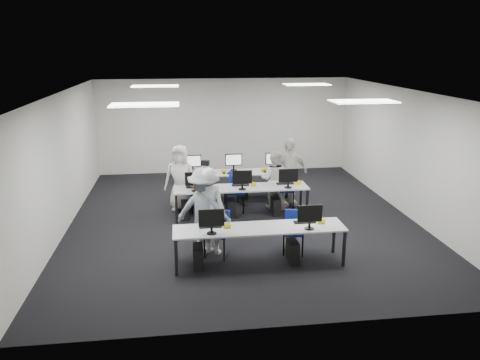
{
  "coord_description": "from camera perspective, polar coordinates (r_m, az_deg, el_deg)",
  "views": [
    {
      "loc": [
        -1.39,
        -10.38,
        3.97
      ],
      "look_at": [
        -0.07,
        -0.11,
        1.0
      ],
      "focal_mm": 35.0,
      "sensor_mm": 36.0,
      "label": 1
    }
  ],
  "objects": [
    {
      "name": "dslr_camera",
      "position": [
        9.13,
        -4.23,
        2.09
      ],
      "size": [
        0.19,
        0.21,
        0.1
      ],
      "primitive_type": "cube",
      "rotation": [
        0.0,
        0.0,
        2.82
      ],
      "color": "black",
      "rests_on": "photographer"
    },
    {
      "name": "chair_6",
      "position": [
        12.02,
        -0.55,
        -1.91
      ],
      "size": [
        0.56,
        0.59,
        0.87
      ],
      "rotation": [
        0.0,
        0.0,
        0.38
      ],
      "color": "navy",
      "rests_on": "ground"
    },
    {
      "name": "equipment_back",
      "position": [
        12.63,
        0.17,
        -0.61
      ],
      "size": [
        2.91,
        0.41,
        1.19
      ],
      "color": "white",
      "rests_on": "desk_back"
    },
    {
      "name": "student_2",
      "position": [
        11.72,
        -7.27,
        0.28
      ],
      "size": [
        0.9,
        0.7,
        1.64
      ],
      "primitive_type": "imported",
      "rotation": [
        0.0,
        0.0,
        -0.25
      ],
      "color": "silver",
      "rests_on": "ground"
    },
    {
      "name": "handbag",
      "position": [
        11.09,
        -5.35,
        -0.26
      ],
      "size": [
        0.37,
        0.23,
        0.3
      ],
      "primitive_type": "ellipsoid",
      "rotation": [
        0.0,
        0.0,
        0.0
      ],
      "color": "olive",
      "rests_on": "desk_mid"
    },
    {
      "name": "chair_0",
      "position": [
        9.27,
        -2.75,
        -7.5
      ],
      "size": [
        0.57,
        0.59,
        0.88
      ],
      "rotation": [
        0.0,
        0.0,
        -0.37
      ],
      "color": "navy",
      "rests_on": "ground"
    },
    {
      "name": "photographer",
      "position": [
        9.23,
        -4.4,
        -3.72
      ],
      "size": [
        1.26,
        0.96,
        1.72
      ],
      "primitive_type": "imported",
      "rotation": [
        0.0,
        0.0,
        2.82
      ],
      "color": "slate",
      "rests_on": "ground"
    },
    {
      "name": "room",
      "position": [
        10.76,
        0.29,
        2.73
      ],
      "size": [
        9.0,
        9.02,
        3.0
      ],
      "color": "black",
      "rests_on": "ground"
    },
    {
      "name": "student_0",
      "position": [
        9.16,
        -3.77,
        -3.75
      ],
      "size": [
        0.76,
        0.64,
        1.76
      ],
      "primitive_type": "imported",
      "rotation": [
        0.0,
        0.0,
        2.74
      ],
      "color": "silver",
      "rests_on": "ground"
    },
    {
      "name": "chair_5",
      "position": [
        12.08,
        -4.92,
        -1.96
      ],
      "size": [
        0.51,
        0.54,
        0.81
      ],
      "rotation": [
        0.0,
        0.0,
        0.33
      ],
      "color": "navy",
      "rests_on": "ground"
    },
    {
      "name": "chair_1",
      "position": [
        9.46,
        6.54,
        -7.2
      ],
      "size": [
        0.51,
        0.54,
        0.83
      ],
      "rotation": [
        0.0,
        0.0,
        -0.28
      ],
      "color": "navy",
      "rests_on": "ground"
    },
    {
      "name": "chair_7",
      "position": [
        12.34,
        4.49,
        -1.51
      ],
      "size": [
        0.46,
        0.5,
        0.85
      ],
      "rotation": [
        0.0,
        0.0,
        -0.12
      ],
      "color": "navy",
      "rests_on": "ground"
    },
    {
      "name": "desk_mid",
      "position": [
        11.17,
        0.15,
        -1.13
      ],
      "size": [
        3.2,
        0.7,
        0.73
      ],
      "color": "#A9ABAE",
      "rests_on": "ground"
    },
    {
      "name": "ceiling_panels",
      "position": [
        10.52,
        0.3,
        10.63
      ],
      "size": [
        5.2,
        4.6,
        0.02
      ],
      "color": "white",
      "rests_on": "room"
    },
    {
      "name": "student_1",
      "position": [
        11.8,
        4.17,
        0.07
      ],
      "size": [
        0.88,
        0.79,
        1.48
      ],
      "primitive_type": "imported",
      "rotation": [
        0.0,
        0.0,
        2.77
      ],
      "color": "silver",
      "rests_on": "ground"
    },
    {
      "name": "chair_4",
      "position": [
        11.97,
        5.48,
        -1.95
      ],
      "size": [
        0.55,
        0.58,
        0.94
      ],
      "rotation": [
        0.0,
        0.0,
        -0.2
      ],
      "color": "navy",
      "rests_on": "ground"
    },
    {
      "name": "desk_front",
      "position": [
        8.75,
        2.38,
        -6.11
      ],
      "size": [
        3.2,
        0.7,
        0.73
      ],
      "color": "#A9ABAE",
      "rests_on": "ground"
    },
    {
      "name": "chair_3",
      "position": [
        11.7,
        -0.44,
        -2.29
      ],
      "size": [
        0.59,
        0.62,
        0.95
      ],
      "rotation": [
        0.0,
        0.0,
        -0.29
      ],
      "color": "navy",
      "rests_on": "ground"
    },
    {
      "name": "chair_2",
      "position": [
        11.7,
        -5.17,
        -2.33
      ],
      "size": [
        0.57,
        0.6,
        0.96
      ],
      "rotation": [
        0.0,
        0.0,
        0.22
      ],
      "color": "navy",
      "rests_on": "ground"
    },
    {
      "name": "desk_back",
      "position": [
        12.5,
        -0.68,
        0.75
      ],
      "size": [
        3.2,
        0.7,
        0.73
      ],
      "color": "#A9ABAE",
      "rests_on": "ground"
    },
    {
      "name": "equipment_mid",
      "position": [
        11.23,
        -0.81,
        -2.76
      ],
      "size": [
        2.91,
        0.41,
        1.19
      ],
      "color": "white",
      "rests_on": "desk_mid"
    },
    {
      "name": "equipment_front",
      "position": [
        8.83,
        1.14,
        -8.16
      ],
      "size": [
        2.51,
        0.41,
        1.19
      ],
      "color": "#0B4F93",
      "rests_on": "desk_front"
    },
    {
      "name": "student_3",
      "position": [
        11.97,
        5.93,
        0.95
      ],
      "size": [
        1.1,
        0.64,
        1.76
      ],
      "primitive_type": "imported",
      "rotation": [
        0.0,
        0.0,
        0.21
      ],
      "color": "silver",
      "rests_on": "ground"
    }
  ]
}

